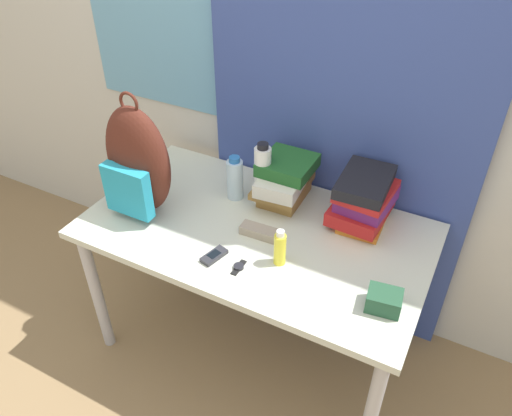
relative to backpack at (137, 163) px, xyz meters
The scene contains 14 objects.
ground_plane 1.07m from the backpack, 30.84° to the right, with size 12.00×12.00×0.00m, color #8C704C.
wall_back 0.80m from the backpack, 50.75° to the left, with size 6.00×0.06×2.50m.
curtain_blue 0.88m from the backpack, 38.78° to the left, with size 1.15×0.04×2.50m.
desk 0.56m from the backpack, 12.19° to the left, with size 1.35×0.76×0.71m.
backpack is the anchor object (origin of this frame).
book_stack_left 0.60m from the backpack, 34.45° to the left, with size 0.22×0.29×0.19m.
book_stack_center 0.89m from the backpack, 22.28° to the left, with size 0.23×0.28×0.21m.
water_bottle 0.40m from the backpack, 40.43° to the left, with size 0.07×0.07×0.20m.
sports_bottle 0.50m from the backpack, 33.34° to the left, with size 0.07×0.07×0.28m.
sunscreen_bottle 0.65m from the backpack, ahead, with size 0.04×0.04×0.15m.
cell_phone 0.48m from the backpack, 16.27° to the right, with size 0.07×0.11×0.02m.
sunglasses_case 0.54m from the backpack, ahead, with size 0.15×0.06×0.04m.
camera_pouch 1.04m from the backpack, ahead, with size 0.12×0.10×0.07m.
wristwatch 0.57m from the backpack, 13.70° to the right, with size 0.04×0.08×0.01m.
Camera 1 is at (0.70, -0.96, 1.96)m, focal length 35.00 mm.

